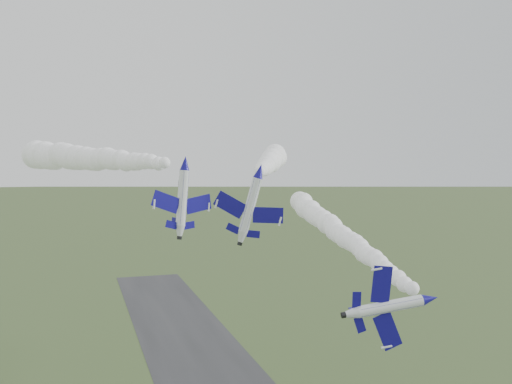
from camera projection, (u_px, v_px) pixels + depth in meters
The scene contains 6 objects.
jet_lead at pixel (430, 299), 66.13m from camera, with size 4.56×11.77×9.64m.
smoke_trail_jet_lead at pixel (337, 231), 106.19m from camera, with size 4.86×75.59×4.86m, color white, non-canonical shape.
jet_pair_left at pixel (185, 163), 83.59m from camera, with size 10.20×11.73×3.08m.
smoke_trail_jet_pair_left at pixel (89, 158), 106.40m from camera, with size 5.88×56.98×5.88m, color white, non-canonical shape.
jet_pair_right at pixel (260, 171), 87.56m from camera, with size 10.66×12.75×4.02m.
smoke_trail_jet_pair_right at pixel (270, 161), 124.65m from camera, with size 5.87×68.86×5.87m, color white, non-canonical shape.
Camera 1 is at (-26.72, -67.22, 46.02)m, focal length 40.00 mm.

